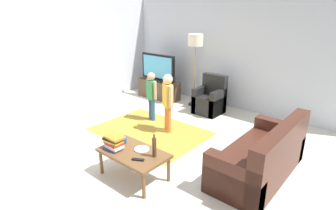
% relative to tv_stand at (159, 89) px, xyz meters
% --- Properties ---
extents(ground, '(7.80, 7.80, 0.00)m').
position_rel_tv_stand_xyz_m(ground, '(1.78, -2.30, -0.24)').
color(ground, beige).
extents(wall_back, '(6.00, 0.12, 2.70)m').
position_rel_tv_stand_xyz_m(wall_back, '(1.78, 0.70, 1.11)').
color(wall_back, silver).
rests_on(wall_back, ground).
extents(wall_left, '(0.12, 6.00, 2.70)m').
position_rel_tv_stand_xyz_m(wall_left, '(-1.22, -2.30, 1.11)').
color(wall_left, silver).
rests_on(wall_left, ground).
extents(area_rug, '(2.20, 1.60, 0.01)m').
position_rel_tv_stand_xyz_m(area_rug, '(1.35, -1.76, -0.24)').
color(area_rug, '#B28C33').
rests_on(area_rug, ground).
extents(tv_stand, '(1.20, 0.44, 0.50)m').
position_rel_tv_stand_xyz_m(tv_stand, '(0.00, 0.00, 0.00)').
color(tv_stand, '#4C3828').
rests_on(tv_stand, ground).
extents(tv, '(1.10, 0.28, 0.71)m').
position_rel_tv_stand_xyz_m(tv, '(-0.00, -0.02, 0.60)').
color(tv, black).
rests_on(tv, tv_stand).
extents(couch, '(0.80, 1.80, 0.86)m').
position_rel_tv_stand_xyz_m(couch, '(3.71, -1.80, 0.05)').
color(couch, '#472319').
rests_on(couch, ground).
extents(armchair, '(0.60, 0.60, 0.90)m').
position_rel_tv_stand_xyz_m(armchair, '(1.69, -0.04, 0.05)').
color(armchair, black).
rests_on(armchair, ground).
extents(floor_lamp, '(0.36, 0.36, 1.78)m').
position_rel_tv_stand_xyz_m(floor_lamp, '(1.07, 0.15, 1.30)').
color(floor_lamp, '#262626').
rests_on(floor_lamp, ground).
extents(child_near_tv, '(0.35, 0.18, 1.08)m').
position_rel_tv_stand_xyz_m(child_near_tv, '(0.95, -1.27, 0.40)').
color(child_near_tv, '#33598C').
rests_on(child_near_tv, ground).
extents(child_center, '(0.35, 0.25, 1.18)m').
position_rel_tv_stand_xyz_m(child_center, '(1.61, -1.51, 0.46)').
color(child_center, orange).
rests_on(child_center, ground).
extents(coffee_table, '(1.00, 0.60, 0.42)m').
position_rel_tv_stand_xyz_m(coffee_table, '(2.28, -3.05, 0.13)').
color(coffee_table, brown).
rests_on(coffee_table, ground).
extents(book_stack, '(0.31, 0.23, 0.20)m').
position_rel_tv_stand_xyz_m(book_stack, '(1.99, -3.17, 0.28)').
color(book_stack, '#334CA5').
rests_on(book_stack, coffee_table).
extents(bottle, '(0.06, 0.06, 0.34)m').
position_rel_tv_stand_xyz_m(bottle, '(2.60, -2.95, 0.32)').
color(bottle, '#4C3319').
rests_on(bottle, coffee_table).
extents(tv_remote, '(0.17, 0.12, 0.02)m').
position_rel_tv_stand_xyz_m(tv_remote, '(2.50, -3.17, 0.19)').
color(tv_remote, black).
rests_on(tv_remote, coffee_table).
extents(soda_can, '(0.07, 0.07, 0.12)m').
position_rel_tv_stand_xyz_m(soda_can, '(1.98, -2.95, 0.24)').
color(soda_can, '#2659B2').
rests_on(soda_can, coffee_table).
extents(plate, '(0.22, 0.22, 0.02)m').
position_rel_tv_stand_xyz_m(plate, '(2.33, -2.93, 0.18)').
color(plate, white).
rests_on(plate, coffee_table).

